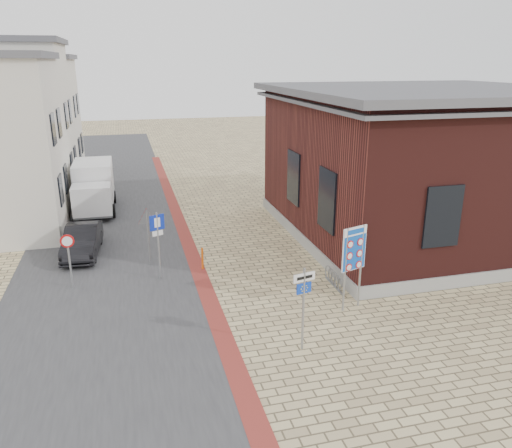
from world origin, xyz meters
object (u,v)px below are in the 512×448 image
border_sign (354,250)px  bollard (202,259)px  box_truck (94,187)px  essen_sign (304,296)px  sedan (82,240)px  parking_sign (158,234)px

border_sign → bollard: size_ratio=3.17×
box_truck → border_sign: border_sign is taller
border_sign → essen_sign: size_ratio=1.14×
essen_sign → box_truck: bearing=98.9°
box_truck → border_sign: 16.67m
box_truck → essen_sign: size_ratio=1.98×
box_truck → border_sign: size_ratio=1.73×
sedan → box_truck: 6.79m
essen_sign → sedan: bearing=112.5°
box_truck → bollard: (4.47, -9.66, -0.89)m
box_truck → bollard: box_truck is taller
parking_sign → bollard: parking_sign is taller
sedan → parking_sign: size_ratio=1.45×
sedan → bollard: size_ratio=4.20×
border_sign → parking_sign: size_ratio=1.09×
sedan → essen_sign: (6.58, -9.35, 1.05)m
bollard → box_truck: bearing=114.8°
essen_sign → parking_sign: bearing=108.4°
bollard → border_sign: bearing=-46.3°
parking_sign → essen_sign: bearing=-82.4°
essen_sign → border_sign: bearing=26.0°
border_sign → essen_sign: (-2.42, -1.94, -0.40)m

